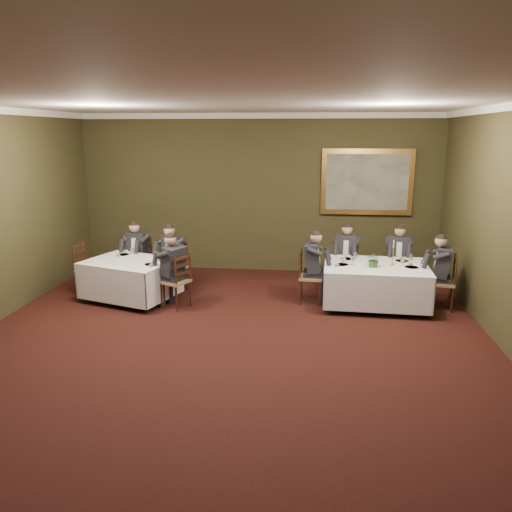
% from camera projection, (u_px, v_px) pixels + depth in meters
% --- Properties ---
extents(ground, '(10.00, 10.00, 0.00)m').
position_uv_depth(ground, '(219.00, 367.00, 6.75)').
color(ground, black).
rests_on(ground, ground).
extents(ceiling, '(8.00, 10.00, 0.10)m').
position_uv_depth(ceiling, '(214.00, 96.00, 5.91)').
color(ceiling, silver).
rests_on(ceiling, back_wall).
extents(back_wall, '(8.00, 0.10, 3.50)m').
position_uv_depth(back_wall, '(258.00, 194.00, 11.16)').
color(back_wall, '#38361C').
rests_on(back_wall, ground).
extents(crown_molding, '(8.00, 10.00, 0.12)m').
position_uv_depth(crown_molding, '(214.00, 102.00, 5.93)').
color(crown_molding, white).
rests_on(crown_molding, back_wall).
extents(table_main, '(1.92, 1.50, 0.67)m').
position_uv_depth(table_main, '(375.00, 282.00, 9.07)').
color(table_main, black).
rests_on(table_main, ground).
extents(table_second, '(1.90, 1.66, 0.67)m').
position_uv_depth(table_second, '(131.00, 277.00, 9.38)').
color(table_second, black).
rests_on(table_second, ground).
extents(chair_main_backleft, '(0.52, 0.50, 1.00)m').
position_uv_depth(chair_main_backleft, '(346.00, 275.00, 10.10)').
color(chair_main_backleft, '#94744B').
rests_on(chair_main_backleft, ground).
extents(diner_main_backleft, '(0.49, 0.55, 1.35)m').
position_uv_depth(diner_main_backleft, '(346.00, 264.00, 10.03)').
color(diner_main_backleft, black).
rests_on(diner_main_backleft, chair_main_backleft).
extents(chair_main_backright, '(0.48, 0.46, 1.00)m').
position_uv_depth(chair_main_backright, '(396.00, 277.00, 9.95)').
color(chair_main_backright, '#94744B').
rests_on(chair_main_backright, ground).
extents(diner_main_backright, '(0.45, 0.52, 1.35)m').
position_uv_depth(diner_main_backright, '(397.00, 266.00, 9.89)').
color(diner_main_backright, black).
rests_on(diner_main_backright, chair_main_backright).
extents(chair_main_endleft, '(0.44, 0.46, 1.00)m').
position_uv_depth(chair_main_endleft, '(310.00, 287.00, 9.28)').
color(chair_main_endleft, '#94744B').
rests_on(chair_main_endleft, ground).
extents(diner_main_endleft, '(0.50, 0.43, 1.35)m').
position_uv_depth(diner_main_endleft, '(311.00, 276.00, 9.22)').
color(diner_main_endleft, black).
rests_on(diner_main_endleft, chair_main_endleft).
extents(chair_main_endright, '(0.50, 0.52, 1.00)m').
position_uv_depth(chair_main_endright, '(442.00, 293.00, 8.93)').
color(chair_main_endright, '#94744B').
rests_on(chair_main_endright, ground).
extents(diner_main_endright, '(0.55, 0.49, 1.35)m').
position_uv_depth(diner_main_endright, '(442.00, 281.00, 8.88)').
color(diner_main_endright, black).
rests_on(diner_main_endright, chair_main_endright).
extents(chair_sec_backleft, '(0.53, 0.52, 1.00)m').
position_uv_depth(chair_sec_backleft, '(140.00, 272.00, 10.31)').
color(chair_sec_backleft, '#94744B').
rests_on(chair_sec_backleft, ground).
extents(diner_sec_backleft, '(0.51, 0.57, 1.35)m').
position_uv_depth(diner_sec_backleft, '(139.00, 261.00, 10.25)').
color(diner_sec_backleft, black).
rests_on(diner_sec_backleft, chair_sec_backleft).
extents(chair_sec_backright, '(0.59, 0.59, 1.00)m').
position_uv_depth(chair_sec_backright, '(175.00, 277.00, 9.97)').
color(chair_sec_backright, '#94744B').
rests_on(chair_sec_backright, ground).
extents(diner_sec_backright, '(0.59, 0.62, 1.35)m').
position_uv_depth(diner_sec_backright, '(174.00, 266.00, 9.90)').
color(diner_sec_backright, black).
rests_on(diner_sec_backright, chair_sec_backright).
extents(chair_sec_endright, '(0.57, 0.58, 1.00)m').
position_uv_depth(chair_sec_endright, '(176.00, 292.00, 9.01)').
color(chair_sec_endright, '#94744B').
rests_on(chair_sec_endright, ground).
extents(diner_sec_endright, '(0.61, 0.57, 1.35)m').
position_uv_depth(diner_sec_endright, '(175.00, 280.00, 8.96)').
color(diner_sec_endright, black).
rests_on(diner_sec_endright, chair_sec_endright).
extents(chair_sec_endleft, '(0.46, 0.48, 1.00)m').
position_uv_depth(chair_sec_endleft, '(90.00, 279.00, 9.82)').
color(chair_sec_endleft, '#94744B').
rests_on(chair_sec_endleft, ground).
extents(centerpiece, '(0.29, 0.26, 0.31)m').
position_uv_depth(centerpiece, '(374.00, 258.00, 8.82)').
color(centerpiece, '#2D5926').
rests_on(centerpiece, table_main).
extents(candlestick, '(0.07, 0.07, 0.48)m').
position_uv_depth(candlestick, '(393.00, 256.00, 8.93)').
color(candlestick, '#B78438').
rests_on(candlestick, table_main).
extents(place_setting_table_main, '(0.33, 0.31, 0.14)m').
position_uv_depth(place_setting_table_main, '(350.00, 257.00, 9.45)').
color(place_setting_table_main, white).
rests_on(place_setting_table_main, table_main).
extents(place_setting_table_second, '(0.33, 0.31, 0.14)m').
position_uv_depth(place_setting_table_second, '(126.00, 253.00, 9.78)').
color(place_setting_table_second, white).
rests_on(place_setting_table_second, table_second).
extents(painting, '(1.96, 0.09, 1.42)m').
position_uv_depth(painting, '(367.00, 182.00, 10.78)').
color(painting, tan).
rests_on(painting, back_wall).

